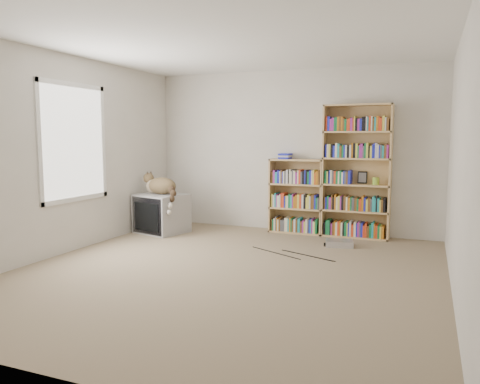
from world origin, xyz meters
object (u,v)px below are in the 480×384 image
at_px(bookcase_short, 297,199).
at_px(dvd_player, 339,243).
at_px(cat, 163,188).
at_px(crt_tv, 162,213).
at_px(bookcase_tall, 357,175).

distance_m(bookcase_short, dvd_player, 1.15).
xyz_separation_m(cat, dvd_player, (2.69, 0.10, -0.65)).
bearing_deg(bookcase_short, cat, -157.24).
bearing_deg(cat, dvd_player, 2.83).
distance_m(crt_tv, bookcase_tall, 2.99).
relative_size(cat, bookcase_short, 0.61).
bearing_deg(bookcase_short, bookcase_tall, 0.05).
bearing_deg(bookcase_short, crt_tv, -158.01).
xyz_separation_m(bookcase_short, dvd_player, (0.79, -0.69, -0.48)).
height_order(cat, bookcase_tall, bookcase_tall).
distance_m(crt_tv, bookcase_short, 2.09).
distance_m(cat, bookcase_tall, 2.91).
bearing_deg(dvd_player, bookcase_tall, 69.48).
bearing_deg(bookcase_tall, cat, -164.05).
height_order(bookcase_tall, dvd_player, bookcase_tall).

